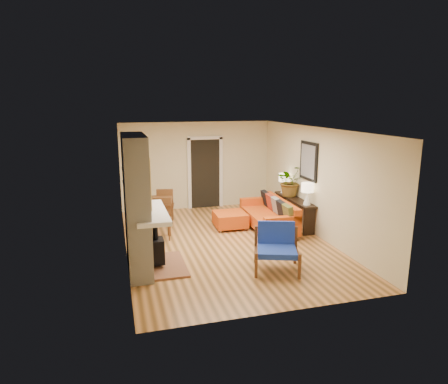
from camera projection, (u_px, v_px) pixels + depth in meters
The scene contains 10 objects.
room_shell at pixel (221, 170), 11.59m from camera, with size 6.50×6.50×6.50m.
fireplace at pixel (139, 207), 7.49m from camera, with size 1.09×1.68×2.60m.
sofa at pixel (271, 215), 10.14m from camera, with size 0.95×2.11×0.82m.
ottoman at pixel (230, 219), 10.25m from camera, with size 0.81×0.81×0.40m.
blue_chair at pixel (276, 245), 7.71m from camera, with size 1.07×1.06×0.88m.
dining_table at pixel (161, 206), 9.99m from camera, with size 0.99×1.82×0.96m.
console_table at pixel (294, 204), 10.38m from camera, with size 0.34×1.85×0.72m.
lamp_near at pixel (307, 191), 9.64m from camera, with size 0.30×0.30×0.54m.
lamp_far at pixel (284, 181), 10.92m from camera, with size 0.30×0.30×0.54m.
houseplant at pixel (290, 181), 10.52m from camera, with size 0.74×0.64×0.83m, color #1E5919.
Camera 1 is at (-2.41, -8.40, 3.18)m, focal length 32.00 mm.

